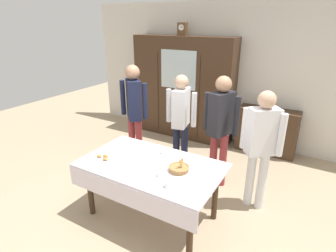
{
  "coord_description": "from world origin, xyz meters",
  "views": [
    {
      "loc": [
        1.6,
        -2.54,
        2.35
      ],
      "look_at": [
        0.0,
        0.2,
        1.11
      ],
      "focal_mm": 28.93,
      "sensor_mm": 36.0,
      "label": 1
    }
  ],
  "objects_px": {
    "bookshelf_low": "(267,131)",
    "person_near_right_end": "(134,106)",
    "dining_table": "(150,173)",
    "spoon_mid_right": "(144,149)",
    "tea_cup_front_edge": "(161,175)",
    "book_stack": "(270,107)",
    "spoon_front_edge": "(129,147)",
    "pastry_plate": "(103,159)",
    "tea_cup_near_left": "(164,152)",
    "spoon_far_right": "(189,195)",
    "person_by_cabinet": "(261,140)",
    "person_beside_shelf": "(221,122)",
    "bread_basket": "(179,168)",
    "person_behind_table_left": "(181,115)",
    "mantel_clock": "(182,29)",
    "tea_cup_far_left": "(168,185)",
    "wall_cabinet": "(183,88)"
  },
  "relations": [
    {
      "from": "dining_table",
      "to": "spoon_mid_right",
      "type": "bearing_deg",
      "value": 132.91
    },
    {
      "from": "mantel_clock",
      "to": "tea_cup_near_left",
      "type": "distance_m",
      "value": 2.82
    },
    {
      "from": "tea_cup_front_edge",
      "to": "pastry_plate",
      "type": "relative_size",
      "value": 0.46
    },
    {
      "from": "book_stack",
      "to": "pastry_plate",
      "type": "distance_m",
      "value": 3.15
    },
    {
      "from": "spoon_front_edge",
      "to": "person_by_cabinet",
      "type": "xyz_separation_m",
      "value": [
        1.57,
        0.64,
        0.21
      ]
    },
    {
      "from": "tea_cup_near_left",
      "to": "person_beside_shelf",
      "type": "relative_size",
      "value": 0.08
    },
    {
      "from": "person_beside_shelf",
      "to": "wall_cabinet",
      "type": "bearing_deg",
      "value": 133.18
    },
    {
      "from": "pastry_plate",
      "to": "spoon_front_edge",
      "type": "relative_size",
      "value": 2.35
    },
    {
      "from": "spoon_mid_right",
      "to": "spoon_far_right",
      "type": "distance_m",
      "value": 1.14
    },
    {
      "from": "bread_basket",
      "to": "spoon_front_edge",
      "type": "xyz_separation_m",
      "value": [
        -0.86,
        0.19,
        -0.03
      ]
    },
    {
      "from": "book_stack",
      "to": "bread_basket",
      "type": "height_order",
      "value": "book_stack"
    },
    {
      "from": "tea_cup_far_left",
      "to": "bookshelf_low",
      "type": "bearing_deg",
      "value": 81.75
    },
    {
      "from": "tea_cup_far_left",
      "to": "spoon_far_right",
      "type": "relative_size",
      "value": 1.09
    },
    {
      "from": "person_near_right_end",
      "to": "tea_cup_near_left",
      "type": "bearing_deg",
      "value": -35.13
    },
    {
      "from": "bookshelf_low",
      "to": "pastry_plate",
      "type": "relative_size",
      "value": 3.8
    },
    {
      "from": "bread_basket",
      "to": "book_stack",
      "type": "bearing_deg",
      "value": 79.45
    },
    {
      "from": "spoon_mid_right",
      "to": "tea_cup_far_left",
      "type": "bearing_deg",
      "value": -40.22
    },
    {
      "from": "tea_cup_front_edge",
      "to": "bookshelf_low",
      "type": "bearing_deg",
      "value": 77.97
    },
    {
      "from": "pastry_plate",
      "to": "book_stack",
      "type": "bearing_deg",
      "value": 63.31
    },
    {
      "from": "dining_table",
      "to": "person_beside_shelf",
      "type": "height_order",
      "value": "person_beside_shelf"
    },
    {
      "from": "tea_cup_near_left",
      "to": "spoon_far_right",
      "type": "xyz_separation_m",
      "value": [
        0.66,
        -0.63,
        -0.02
      ]
    },
    {
      "from": "person_by_cabinet",
      "to": "bread_basket",
      "type": "bearing_deg",
      "value": -130.14
    },
    {
      "from": "wall_cabinet",
      "to": "mantel_clock",
      "type": "distance_m",
      "value": 1.16
    },
    {
      "from": "pastry_plate",
      "to": "tea_cup_front_edge",
      "type": "bearing_deg",
      "value": 1.93
    },
    {
      "from": "spoon_front_edge",
      "to": "spoon_far_right",
      "type": "relative_size",
      "value": 1.0
    },
    {
      "from": "person_behind_table_left",
      "to": "person_by_cabinet",
      "type": "bearing_deg",
      "value": -14.87
    },
    {
      "from": "tea_cup_front_edge",
      "to": "person_near_right_end",
      "type": "relative_size",
      "value": 0.08
    },
    {
      "from": "spoon_mid_right",
      "to": "book_stack",
      "type": "bearing_deg",
      "value": 63.86
    },
    {
      "from": "tea_cup_front_edge",
      "to": "person_near_right_end",
      "type": "height_order",
      "value": "person_near_right_end"
    },
    {
      "from": "dining_table",
      "to": "spoon_far_right",
      "type": "distance_m",
      "value": 0.73
    },
    {
      "from": "bookshelf_low",
      "to": "person_near_right_end",
      "type": "relative_size",
      "value": 0.62
    },
    {
      "from": "tea_cup_near_left",
      "to": "spoon_far_right",
      "type": "bearing_deg",
      "value": -43.58
    },
    {
      "from": "bread_basket",
      "to": "spoon_far_right",
      "type": "relative_size",
      "value": 2.02
    },
    {
      "from": "tea_cup_front_edge",
      "to": "book_stack",
      "type": "bearing_deg",
      "value": 77.97
    },
    {
      "from": "spoon_front_edge",
      "to": "person_by_cabinet",
      "type": "height_order",
      "value": "person_by_cabinet"
    },
    {
      "from": "spoon_mid_right",
      "to": "person_behind_table_left",
      "type": "relative_size",
      "value": 0.07
    },
    {
      "from": "tea_cup_far_left",
      "to": "spoon_mid_right",
      "type": "height_order",
      "value": "tea_cup_far_left"
    },
    {
      "from": "wall_cabinet",
      "to": "spoon_mid_right",
      "type": "xyz_separation_m",
      "value": [
        0.6,
        -2.27,
        -0.28
      ]
    },
    {
      "from": "mantel_clock",
      "to": "spoon_front_edge",
      "type": "bearing_deg",
      "value": -79.34
    },
    {
      "from": "wall_cabinet",
      "to": "tea_cup_front_edge",
      "type": "distance_m",
      "value": 2.98
    },
    {
      "from": "person_near_right_end",
      "to": "person_beside_shelf",
      "type": "bearing_deg",
      "value": 5.44
    },
    {
      "from": "book_stack",
      "to": "person_beside_shelf",
      "type": "relative_size",
      "value": 0.13
    },
    {
      "from": "tea_cup_front_edge",
      "to": "person_behind_table_left",
      "type": "distance_m",
      "value": 1.49
    },
    {
      "from": "spoon_front_edge",
      "to": "person_beside_shelf",
      "type": "relative_size",
      "value": 0.07
    },
    {
      "from": "wall_cabinet",
      "to": "person_near_right_end",
      "type": "height_order",
      "value": "wall_cabinet"
    },
    {
      "from": "book_stack",
      "to": "spoon_front_edge",
      "type": "xyz_separation_m",
      "value": [
        -1.34,
        -2.38,
        -0.13
      ]
    },
    {
      "from": "dining_table",
      "to": "person_by_cabinet",
      "type": "distance_m",
      "value": 1.43
    },
    {
      "from": "tea_cup_front_edge",
      "to": "spoon_mid_right",
      "type": "relative_size",
      "value": 1.09
    },
    {
      "from": "dining_table",
      "to": "person_beside_shelf",
      "type": "distance_m",
      "value": 1.29
    },
    {
      "from": "dining_table",
      "to": "spoon_mid_right",
      "type": "height_order",
      "value": "spoon_mid_right"
    }
  ]
}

